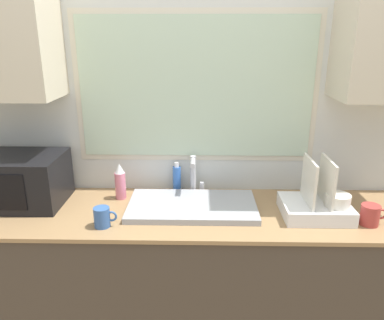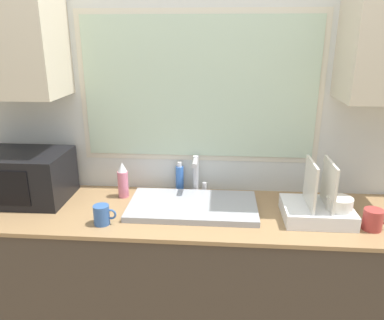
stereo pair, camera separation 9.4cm
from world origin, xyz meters
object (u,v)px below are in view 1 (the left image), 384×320
Objects in this scene: dish_rack at (318,204)px; mug_near_sink at (102,217)px; spray_bottle at (120,182)px; faucet at (194,173)px; soap_bottle at (177,178)px; microwave at (17,180)px.

dish_rack reaches higher than mug_near_sink.
spray_bottle is 0.32m from mug_near_sink.
faucet is 1.26× the size of soap_bottle.
microwave is at bearing 153.69° from mug_near_sink.
faucet is 0.67× the size of dish_rack.
dish_rack is 0.77m from soap_bottle.
spray_bottle is (-1.01, 0.19, 0.03)m from dish_rack.
faucet is 0.93m from microwave.
dish_rack reaches higher than faucet.
dish_rack is 1.04m from mug_near_sink.
mug_near_sink is (-1.03, -0.13, -0.02)m from dish_rack.
microwave is 0.85m from soap_bottle.
mug_near_sink is at bearing -136.69° from faucet.
faucet is at bearing 43.31° from mug_near_sink.
faucet is at bearing 8.80° from microwave.
microwave is 2.41× the size of spray_bottle.
spray_bottle reaches higher than mug_near_sink.
dish_rack is (1.53, -0.12, -0.07)m from microwave.
dish_rack reaches higher than spray_bottle.
microwave reaches higher than mug_near_sink.
mug_near_sink is at bearing -26.31° from microwave.
dish_rack is 2.98× the size of mug_near_sink.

